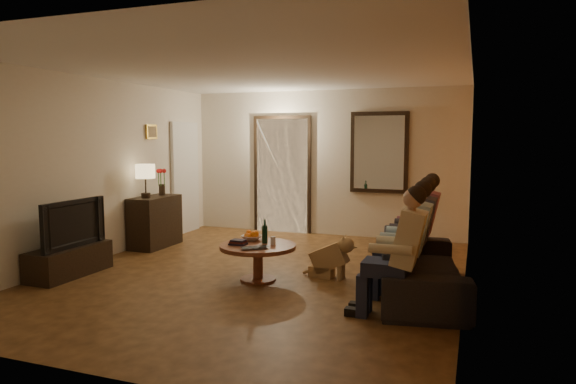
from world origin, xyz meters
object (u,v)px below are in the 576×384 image
(dog, at_px, (329,256))
(wine_bottle, at_px, (265,231))
(person_d, at_px, (421,227))
(coffee_table, at_px, (258,262))
(dresser, at_px, (155,222))
(tv, at_px, (68,223))
(sofa, at_px, (421,266))
(laptop, at_px, (256,249))
(person_c, at_px, (416,236))
(tv_stand, at_px, (69,261))
(person_a, at_px, (402,258))
(bowl, at_px, (252,238))
(person_b, at_px, (410,246))
(table_lamp, at_px, (146,181))

(dog, relative_size, wine_bottle, 1.81)
(person_d, height_order, coffee_table, person_d)
(dresser, distance_m, tv, 1.89)
(sofa, distance_m, dog, 1.18)
(laptop, bearing_deg, person_c, -18.29)
(tv_stand, xyz_separation_m, tv, (0.00, 0.00, 0.49))
(person_c, bearing_deg, dresser, 169.05)
(sofa, bearing_deg, wine_bottle, 82.49)
(dog, bearing_deg, person_d, 35.80)
(person_d, bearing_deg, sofa, -83.66)
(dresser, xyz_separation_m, wine_bottle, (2.41, -1.16, 0.20))
(tv_stand, relative_size, wine_bottle, 3.60)
(person_a, bearing_deg, person_c, 90.00)
(dog, bearing_deg, bowl, -163.53)
(bowl, bearing_deg, sofa, -1.99)
(person_a, xyz_separation_m, laptop, (-1.74, 0.47, -0.14))
(dresser, bearing_deg, laptop, -32.05)
(person_d, distance_m, wine_bottle, 2.02)
(bowl, bearing_deg, dresser, 154.50)
(coffee_table, relative_size, wine_bottle, 3.03)
(sofa, relative_size, person_b, 1.82)
(sofa, relative_size, wine_bottle, 7.04)
(dresser, distance_m, tv_stand, 1.88)
(tv, relative_size, bowl, 4.04)
(person_a, xyz_separation_m, coffee_table, (-1.84, 0.75, -0.38))
(person_a, xyz_separation_m, person_b, (0.00, 0.60, 0.00))
(tv_stand, distance_m, dog, 3.31)
(person_a, height_order, person_b, same)
(person_d, bearing_deg, laptop, -142.66)
(person_a, relative_size, wine_bottle, 3.87)
(wine_bottle, bearing_deg, bowl, 152.45)
(person_c, bearing_deg, dog, -178.49)
(sofa, xyz_separation_m, person_b, (-0.10, -0.30, 0.28))
(table_lamp, height_order, bowl, table_lamp)
(person_d, height_order, wine_bottle, person_d)
(person_c, relative_size, wine_bottle, 3.87)
(person_c, bearing_deg, person_a, -90.00)
(tv, distance_m, person_d, 4.51)
(dog, bearing_deg, person_a, -43.29)
(tv_stand, bearing_deg, table_lamp, 90.00)
(tv_stand, bearing_deg, laptop, 7.71)
(table_lamp, distance_m, person_c, 4.26)
(sofa, bearing_deg, dresser, 66.57)
(dresser, bearing_deg, person_d, -2.89)
(person_d, bearing_deg, tv, -158.43)
(table_lamp, xyz_separation_m, wine_bottle, (2.41, -0.94, -0.48))
(coffee_table, bearing_deg, laptop, -70.35)
(dresser, height_order, person_a, person_a)
(person_b, xyz_separation_m, bowl, (-2.02, 0.37, -0.12))
(dog, bearing_deg, table_lamp, 173.76)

